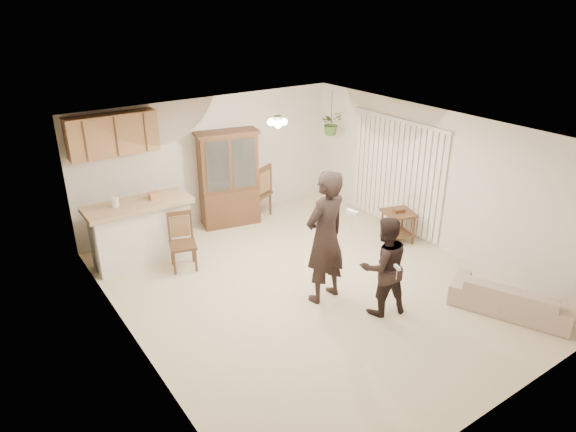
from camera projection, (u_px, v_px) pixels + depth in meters
floor at (310, 287)px, 8.16m from camera, size 6.50×6.50×0.00m
ceiling at (313, 133)px, 7.15m from camera, size 5.50×6.50×0.02m
wall_back at (212, 161)px, 10.10m from camera, size 5.50×0.02×2.50m
wall_front at (504, 320)px, 5.21m from camera, size 5.50×0.02×2.50m
wall_left at (131, 267)px, 6.23m from camera, size 0.02×6.50×2.50m
wall_right at (435, 180)px, 9.09m from camera, size 0.02×6.50×2.50m
breakfast_bar at (142, 234)px, 8.76m from camera, size 1.60×0.55×1.00m
bar_top at (138, 205)px, 8.54m from camera, size 1.75×0.70×0.08m
upper_cabinets at (113, 134)px, 8.64m from camera, size 1.50×0.34×0.70m
vertical_blinds at (396, 174)px, 9.81m from camera, size 0.06×2.30×2.10m
ceiling_fixture at (278, 122)px, 8.20m from camera, size 0.36×0.36×0.20m
hanging_plant at (331, 123)px, 10.42m from camera, size 0.43×0.37×0.48m
plant_cord at (332, 107)px, 10.29m from camera, size 0.01×0.01×0.65m
sofa at (513, 289)px, 7.40m from camera, size 1.43×2.01×0.73m
adult at (325, 245)px, 7.52m from camera, size 0.71×0.52×1.80m
child at (383, 271)px, 7.28m from camera, size 0.77×0.67×1.35m
china_hutch at (229, 179)px, 10.02m from camera, size 1.27×0.70×1.90m
side_table at (398, 226)px, 9.55m from camera, size 0.67×0.67×0.65m
chair_bar at (184, 253)px, 8.61m from camera, size 0.54×0.54×0.97m
chair_hutch_left at (176, 230)px, 9.49m from camera, size 0.53×0.53×0.95m
chair_hutch_right at (257, 202)px, 10.60m from camera, size 0.66×0.66×1.12m
controller_adult at (352, 212)px, 6.93m from camera, size 0.08×0.18×0.05m
controller_child at (397, 267)px, 6.87m from camera, size 0.07×0.14×0.04m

